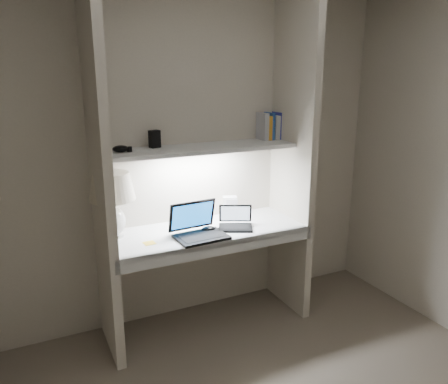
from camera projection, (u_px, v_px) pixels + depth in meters
back_wall at (192, 158)px, 3.31m from camera, size 3.20×0.01×2.50m
alcove_panel_left at (100, 175)px, 2.77m from camera, size 0.06×0.55×2.50m
alcove_panel_right at (293, 156)px, 3.37m from camera, size 0.06×0.55×2.50m
desk at (207, 231)px, 3.20m from camera, size 1.40×0.55×0.04m
desk_apron at (222, 248)px, 2.98m from camera, size 1.46×0.03×0.10m
shelf at (201, 149)px, 3.13m from camera, size 1.40×0.36×0.03m
strip_light at (201, 152)px, 3.13m from camera, size 0.60×0.04×0.02m
table_lamp at (112, 194)px, 2.96m from camera, size 0.31×0.31×0.46m
laptop_main at (198, 229)px, 3.05m from camera, size 0.37×0.32×0.23m
laptop_netbook at (235, 222)px, 3.22m from camera, size 0.31×0.30×0.16m
speaker at (230, 206)px, 3.50m from camera, size 0.13×0.11×0.15m
mouse at (209, 229)px, 3.14m from camera, size 0.11×0.08×0.04m
cable_coil at (223, 229)px, 3.17m from camera, size 0.10×0.10×0.01m
sticky_note at (149, 243)px, 2.93m from camera, size 0.08×0.08×0.00m
book_row at (271, 127)px, 3.45m from camera, size 0.20×0.14×0.21m
shelf_box at (155, 139)px, 3.06m from camera, size 0.08×0.07×0.12m
shelf_gadget at (121, 149)px, 2.88m from camera, size 0.12×0.10×0.05m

